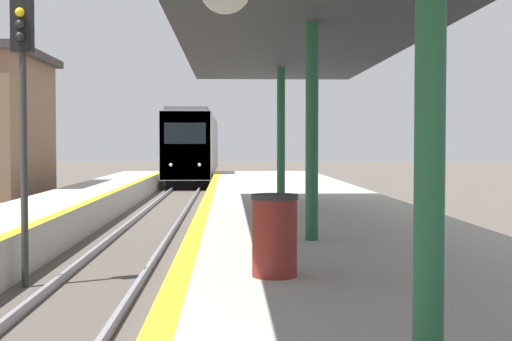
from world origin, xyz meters
name	(u,v)px	position (x,y,z in m)	size (l,w,h in m)	color
train	(195,147)	(0.00, 46.75, 2.27)	(2.71, 23.70, 4.47)	black
signal_mid	(23,88)	(-1.25, 10.06, 3.43)	(0.36, 0.31, 4.94)	#2D2D2D
station_canopy	(312,19)	(3.65, 9.52, 4.54)	(4.73, 20.81, 3.82)	#1E5133
trash_bin	(275,235)	(2.82, 6.28, 1.37)	(0.57, 0.57, 1.00)	maroon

